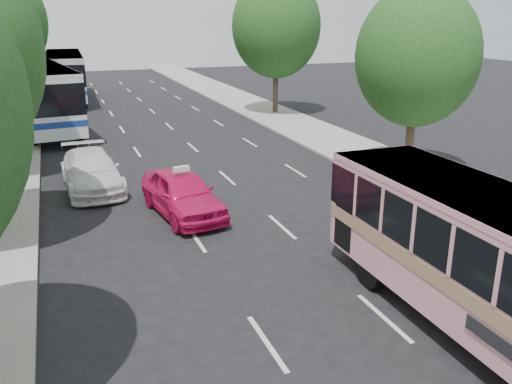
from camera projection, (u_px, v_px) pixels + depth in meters
name	position (u px, v px, depth m)	size (l,w,h in m)	color
ground	(307.00, 286.00, 13.92)	(120.00, 120.00, 0.00)	black
sidewalk_left	(1.00, 144.00, 28.88)	(4.00, 90.00, 0.15)	#9E998E
sidewalk_right	(292.00, 123.00, 34.53)	(4.00, 90.00, 0.12)	#9E998E
tree_left_f	(4.00, 23.00, 42.96)	(5.88, 5.88, 9.16)	#38281E
tree_right_near	(420.00, 51.00, 22.28)	(5.10, 5.10, 7.95)	#38281E
tree_right_far	(278.00, 23.00, 36.34)	(6.00, 6.00, 9.35)	#38281E
pink_bus	(498.00, 257.00, 11.04)	(2.50, 9.74, 3.11)	pink
pink_taxi	(182.00, 193.00, 18.66)	(1.85, 4.59, 1.56)	#D61257
white_pickup	(91.00, 171.00, 21.46)	(2.09, 5.14, 1.49)	white
tour_coach_front	(40.00, 91.00, 32.12)	(4.47, 13.09, 3.84)	white
tour_coach_rear	(65.00, 72.00, 43.33)	(2.99, 12.56, 3.74)	silver
taxi_roof_sign	(181.00, 169.00, 18.38)	(0.55, 0.18, 0.18)	silver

